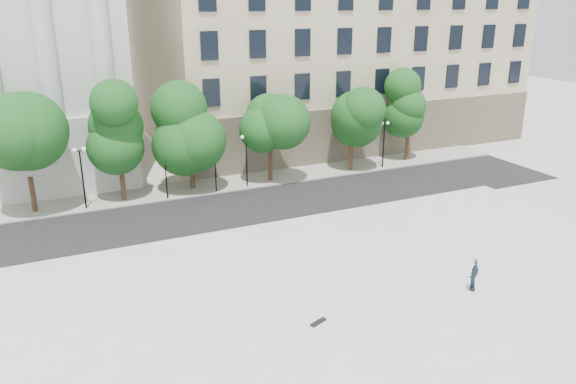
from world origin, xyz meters
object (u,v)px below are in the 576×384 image
at_px(skateboard, 318,322).
at_px(traffic_light_east, 214,146).
at_px(person_lying, 472,287).
at_px(traffic_light_west, 164,151).

bearing_deg(skateboard, traffic_light_east, 63.36).
bearing_deg(skateboard, person_lying, -25.63).
bearing_deg(person_lying, traffic_light_west, 72.88).
relative_size(traffic_light_west, skateboard, 4.89).
xyz_separation_m(person_lying, skateboard, (-8.26, 0.55, -0.18)).
relative_size(traffic_light_east, skateboard, 4.81).
height_order(traffic_light_east, skateboard, traffic_light_east).
xyz_separation_m(traffic_light_east, skateboard, (-1.69, -20.19, -3.19)).
relative_size(traffic_light_west, traffic_light_east, 1.02).
height_order(person_lying, skateboard, person_lying).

